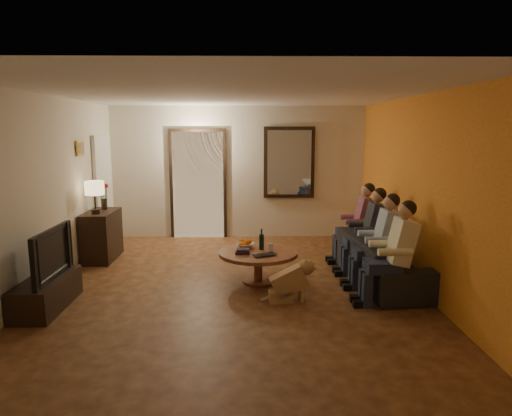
{
  "coord_description": "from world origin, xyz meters",
  "views": [
    {
      "loc": [
        0.19,
        -6.02,
        2.14
      ],
      "look_at": [
        0.3,
        0.3,
        1.05
      ],
      "focal_mm": 32.0,
      "sensor_mm": 36.0,
      "label": 1
    }
  ],
  "objects_px": {
    "tv": "(44,254)",
    "person_c": "(370,235)",
    "person_b": "(382,245)",
    "tv_stand": "(47,293)",
    "sofa": "(382,259)",
    "coffee_table": "(258,267)",
    "person_a": "(396,257)",
    "laptop": "(266,256)",
    "dresser": "(102,235)",
    "wine_bottle": "(262,239)",
    "table_lamp": "(95,197)",
    "dog": "(289,280)",
    "person_d": "(360,227)",
    "bowl": "(245,245)"
  },
  "relations": [
    {
      "from": "tv",
      "to": "person_c",
      "type": "height_order",
      "value": "person_c"
    },
    {
      "from": "person_b",
      "to": "tv_stand",
      "type": "bearing_deg",
      "value": -171.31
    },
    {
      "from": "sofa",
      "to": "coffee_table",
      "type": "bearing_deg",
      "value": 86.19
    },
    {
      "from": "person_a",
      "to": "laptop",
      "type": "distance_m",
      "value": 1.67
    },
    {
      "from": "dresser",
      "to": "tv",
      "type": "xyz_separation_m",
      "value": [
        0.0,
        -2.14,
        0.28
      ]
    },
    {
      "from": "person_a",
      "to": "dresser",
      "type": "bearing_deg",
      "value": 153.76
    },
    {
      "from": "person_b",
      "to": "coffee_table",
      "type": "distance_m",
      "value": 1.73
    },
    {
      "from": "person_a",
      "to": "tv_stand",
      "type": "bearing_deg",
      "value": -179.34
    },
    {
      "from": "wine_bottle",
      "to": "table_lamp",
      "type": "bearing_deg",
      "value": 160.79
    },
    {
      "from": "table_lamp",
      "to": "person_b",
      "type": "distance_m",
      "value": 4.46
    },
    {
      "from": "dog",
      "to": "wine_bottle",
      "type": "bearing_deg",
      "value": 105.35
    },
    {
      "from": "person_d",
      "to": "tv_stand",
      "type": "bearing_deg",
      "value": -156.46
    },
    {
      "from": "person_b",
      "to": "person_c",
      "type": "distance_m",
      "value": 0.6
    },
    {
      "from": "person_d",
      "to": "laptop",
      "type": "bearing_deg",
      "value": -141.95
    },
    {
      "from": "dresser",
      "to": "table_lamp",
      "type": "height_order",
      "value": "table_lamp"
    },
    {
      "from": "tv",
      "to": "coffee_table",
      "type": "xyz_separation_m",
      "value": [
        2.58,
        0.9,
        -0.45
      ]
    },
    {
      "from": "table_lamp",
      "to": "sofa",
      "type": "xyz_separation_m",
      "value": [
        4.34,
        -0.97,
        -0.76
      ]
    },
    {
      "from": "person_b",
      "to": "coffee_table",
      "type": "height_order",
      "value": "person_b"
    },
    {
      "from": "sofa",
      "to": "person_d",
      "type": "height_order",
      "value": "person_d"
    },
    {
      "from": "wine_bottle",
      "to": "dog",
      "type": "bearing_deg",
      "value": -69.25
    },
    {
      "from": "dresser",
      "to": "wine_bottle",
      "type": "distance_m",
      "value": 2.87
    },
    {
      "from": "dog",
      "to": "bowl",
      "type": "distance_m",
      "value": 1.12
    },
    {
      "from": "tv_stand",
      "to": "sofa",
      "type": "relative_size",
      "value": 0.52
    },
    {
      "from": "dresser",
      "to": "person_d",
      "type": "bearing_deg",
      "value": -3.93
    },
    {
      "from": "person_c",
      "to": "wine_bottle",
      "type": "relative_size",
      "value": 3.87
    },
    {
      "from": "dog",
      "to": "wine_bottle",
      "type": "distance_m",
      "value": 0.96
    },
    {
      "from": "person_a",
      "to": "person_b",
      "type": "distance_m",
      "value": 0.6
    },
    {
      "from": "tv",
      "to": "person_b",
      "type": "bearing_deg",
      "value": -81.31
    },
    {
      "from": "tv",
      "to": "person_b",
      "type": "distance_m",
      "value": 4.29
    },
    {
      "from": "table_lamp",
      "to": "dog",
      "type": "height_order",
      "value": "table_lamp"
    },
    {
      "from": "person_a",
      "to": "person_c",
      "type": "xyz_separation_m",
      "value": [
        0.0,
        1.2,
        0.0
      ]
    },
    {
      "from": "dresser",
      "to": "wine_bottle",
      "type": "bearing_deg",
      "value": -23.37
    },
    {
      "from": "dresser",
      "to": "tv",
      "type": "height_order",
      "value": "tv"
    },
    {
      "from": "sofa",
      "to": "person_d",
      "type": "distance_m",
      "value": 0.95
    },
    {
      "from": "person_d",
      "to": "wine_bottle",
      "type": "relative_size",
      "value": 3.87
    },
    {
      "from": "sofa",
      "to": "dresser",
      "type": "bearing_deg",
      "value": 69.4
    },
    {
      "from": "person_b",
      "to": "tv",
      "type": "bearing_deg",
      "value": -171.31
    },
    {
      "from": "tv_stand",
      "to": "laptop",
      "type": "height_order",
      "value": "laptop"
    },
    {
      "from": "tv_stand",
      "to": "wine_bottle",
      "type": "distance_m",
      "value": 2.84
    },
    {
      "from": "tv_stand",
      "to": "coffee_table",
      "type": "distance_m",
      "value": 2.73
    },
    {
      "from": "sofa",
      "to": "laptop",
      "type": "distance_m",
      "value": 1.7
    },
    {
      "from": "person_c",
      "to": "dresser",
      "type": "bearing_deg",
      "value": 168.13
    },
    {
      "from": "person_d",
      "to": "bowl",
      "type": "distance_m",
      "value": 1.99
    },
    {
      "from": "sofa",
      "to": "bowl",
      "type": "xyz_separation_m",
      "value": [
        -1.94,
        0.18,
        0.17
      ]
    },
    {
      "from": "tv_stand",
      "to": "tv",
      "type": "xyz_separation_m",
      "value": [
        0.0,
        0.0,
        0.49
      ]
    },
    {
      "from": "laptop",
      "to": "person_d",
      "type": "bearing_deg",
      "value": 12.27
    },
    {
      "from": "sofa",
      "to": "wine_bottle",
      "type": "bearing_deg",
      "value": 82.89
    },
    {
      "from": "tv",
      "to": "bowl",
      "type": "height_order",
      "value": "tv"
    },
    {
      "from": "dresser",
      "to": "person_a",
      "type": "bearing_deg",
      "value": -26.24
    },
    {
      "from": "tv_stand",
      "to": "laptop",
      "type": "distance_m",
      "value": 2.76
    }
  ]
}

